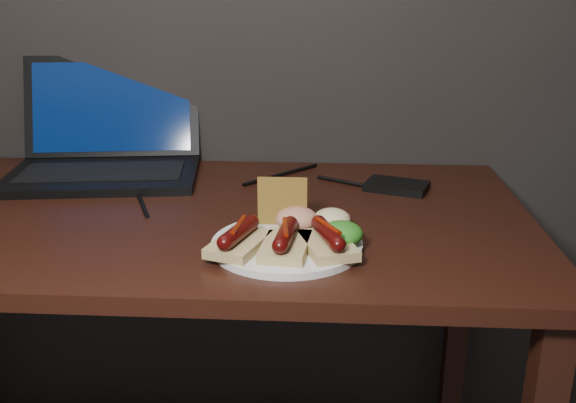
# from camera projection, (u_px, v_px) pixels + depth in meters

# --- Properties ---
(desk) EXTENTS (1.40, 0.70, 0.75)m
(desk) POSITION_uv_depth(u_px,v_px,m) (162.00, 253.00, 1.25)
(desk) COLOR black
(desk) RESTS_ON ground
(laptop) EXTENTS (0.45, 0.39, 0.25)m
(laptop) POSITION_uv_depth(u_px,v_px,m) (106.00, 149.00, 1.44)
(laptop) COLOR black
(laptop) RESTS_ON desk
(hard_drive) EXTENTS (0.14, 0.12, 0.02)m
(hard_drive) POSITION_uv_depth(u_px,v_px,m) (397.00, 186.00, 1.33)
(hard_drive) COLOR black
(hard_drive) RESTS_ON desk
(desk_cables) EXTENTS (0.89, 0.36, 0.01)m
(desk_cables) POSITION_uv_depth(u_px,v_px,m) (174.00, 185.00, 1.35)
(desk_cables) COLOR black
(desk_cables) RESTS_ON desk
(plate) EXTENTS (0.30, 0.30, 0.01)m
(plate) POSITION_uv_depth(u_px,v_px,m) (287.00, 244.00, 1.05)
(plate) COLOR silver
(plate) RESTS_ON desk
(bread_sausage_left) EXTENTS (0.10, 0.13, 0.04)m
(bread_sausage_left) POSITION_uv_depth(u_px,v_px,m) (239.00, 239.00, 1.01)
(bread_sausage_left) COLOR #D6C07E
(bread_sausage_left) RESTS_ON plate
(bread_sausage_center) EXTENTS (0.08, 0.12, 0.04)m
(bread_sausage_center) POSITION_uv_depth(u_px,v_px,m) (285.00, 241.00, 1.00)
(bread_sausage_center) COLOR #D6C07E
(bread_sausage_center) RESTS_ON plate
(bread_sausage_right) EXTENTS (0.10, 0.13, 0.04)m
(bread_sausage_right) POSITION_uv_depth(u_px,v_px,m) (328.00, 240.00, 1.01)
(bread_sausage_right) COLOR #D6C07E
(bread_sausage_right) RESTS_ON plate
(crispbread) EXTENTS (0.08, 0.01, 0.08)m
(crispbread) POSITION_uv_depth(u_px,v_px,m) (282.00, 201.00, 1.10)
(crispbread) COLOR #AE872F
(crispbread) RESTS_ON plate
(salad_greens) EXTENTS (0.07, 0.07, 0.04)m
(salad_greens) POSITION_uv_depth(u_px,v_px,m) (341.00, 234.00, 1.02)
(salad_greens) COLOR #175410
(salad_greens) RESTS_ON plate
(salsa_mound) EXTENTS (0.07, 0.07, 0.04)m
(salsa_mound) POSITION_uv_depth(u_px,v_px,m) (297.00, 219.00, 1.08)
(salsa_mound) COLOR #A91011
(salsa_mound) RESTS_ON plate
(coleslaw_mound) EXTENTS (0.06, 0.06, 0.04)m
(coleslaw_mound) POSITION_uv_depth(u_px,v_px,m) (332.00, 219.00, 1.09)
(coleslaw_mound) COLOR silver
(coleslaw_mound) RESTS_ON plate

